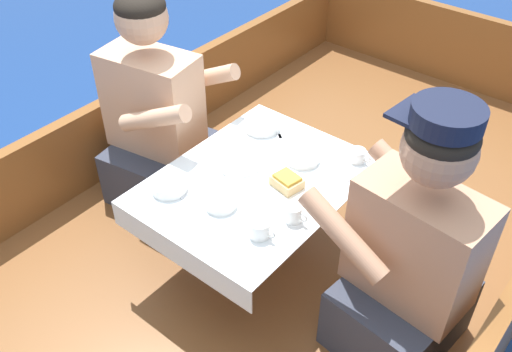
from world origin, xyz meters
TOP-DOWN VIEW (x-y plane):
  - ground_plane at (0.00, 0.00)m, footprint 60.00×60.00m
  - boat_deck at (0.00, 0.00)m, footprint 1.92×3.78m
  - gunwale_port at (-0.93, 0.00)m, footprint 0.06×3.78m
  - gunwale_starboard at (0.93, 0.00)m, footprint 0.06×3.78m
  - bow_coaming at (0.00, 1.86)m, footprint 1.80×0.06m
  - cockpit_table at (0.00, -0.04)m, footprint 0.64×0.84m
  - person_port at (-0.62, 0.03)m, footprint 0.57×0.52m
  - person_starboard at (0.62, -0.02)m, footprint 0.55×0.49m
  - plate_sandwich at (0.12, -0.01)m, footprint 0.18×0.18m
  - plate_bread at (-0.12, -0.01)m, footprint 0.19×0.19m
  - sandwich at (0.12, -0.01)m, footprint 0.12×0.10m
  - bowl_port_near at (-0.01, -0.23)m, footprint 0.11×0.11m
  - bowl_starboard_near at (-0.21, -0.28)m, footprint 0.13×0.13m
  - bowl_center_far at (0.06, 0.16)m, footprint 0.13×0.13m
  - bowl_port_far at (-0.19, 0.23)m, footprint 0.15×0.15m
  - coffee_cup_port at (0.23, 0.29)m, footprint 0.09×0.06m
  - coffee_cup_starboard at (0.19, -0.26)m, footprint 0.10×0.07m
  - coffee_cup_center at (0.23, -0.13)m, footprint 0.09×0.06m
  - utensil_knife_starboard at (0.27, 0.12)m, footprint 0.01×0.17m
  - utensil_knife_port at (-0.14, -0.21)m, footprint 0.02×0.17m
  - utensil_fork_port at (-0.06, 0.20)m, footprint 0.14×0.12m

SIDE VIEW (x-z plane):
  - ground_plane at x=0.00m, z-range 0.00..0.00m
  - boat_deck at x=0.00m, z-range 0.00..0.31m
  - gunwale_port at x=-0.93m, z-range 0.31..0.70m
  - gunwale_starboard at x=0.93m, z-range 0.31..0.70m
  - bow_coaming at x=0.00m, z-range 0.31..0.76m
  - cockpit_table at x=0.00m, z-range 0.48..0.90m
  - person_port at x=-0.62m, z-range 0.22..1.19m
  - person_starboard at x=0.62m, z-range 0.22..1.20m
  - utensil_knife_starboard at x=0.27m, z-range 0.73..0.74m
  - utensil_knife_port at x=-0.14m, z-range 0.73..0.74m
  - utensil_fork_port at x=-0.06m, z-range 0.73..0.74m
  - plate_bread at x=-0.12m, z-range 0.73..0.74m
  - plate_sandwich at x=0.12m, z-range 0.73..0.74m
  - bowl_port_far at x=-0.19m, z-range 0.74..0.78m
  - bowl_port_near at x=-0.01m, z-range 0.74..0.78m
  - bowl_starboard_near at x=-0.21m, z-range 0.74..0.78m
  - bowl_center_far at x=0.06m, z-range 0.74..0.78m
  - coffee_cup_port at x=0.23m, z-range 0.73..0.78m
  - coffee_cup_center at x=0.23m, z-range 0.73..0.80m
  - coffee_cup_starboard at x=0.19m, z-range 0.73..0.80m
  - sandwich at x=0.12m, z-range 0.74..0.79m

